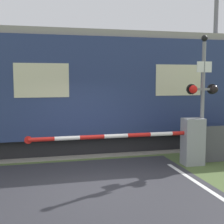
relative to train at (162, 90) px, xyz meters
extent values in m
plane|color=#4C6033|center=(-3.36, -3.88, -2.10)|extent=(80.00, 80.00, 0.00)
cube|color=gray|center=(-3.36, 0.00, -2.08)|extent=(36.00, 3.20, 0.03)
cube|color=#595451|center=(-3.36, -0.72, -2.02)|extent=(36.00, 0.08, 0.10)
cube|color=#595451|center=(-3.36, 0.72, -2.02)|extent=(36.00, 0.08, 0.10)
cube|color=black|center=(0.00, 0.00, -1.80)|extent=(15.16, 2.36, 0.60)
cube|color=navy|center=(0.00, 0.00, 0.13)|extent=(16.48, 2.77, 3.26)
cube|color=gray|center=(0.00, 0.00, 1.88)|extent=(16.15, 2.55, 0.24)
cube|color=beige|center=(0.00, -1.40, 0.38)|extent=(1.65, 0.02, 1.04)
cube|color=beige|center=(-4.53, -1.40, 0.38)|extent=(1.65, 0.02, 1.04)
cube|color=gray|center=(-0.27, -2.99, -1.41)|extent=(0.60, 0.44, 1.38)
cylinder|color=gray|center=(-0.27, -2.99, -1.14)|extent=(0.16, 0.16, 0.18)
cylinder|color=red|center=(-0.61, -2.99, -1.14)|extent=(0.67, 0.11, 0.11)
cylinder|color=white|center=(-1.27, -2.99, -1.14)|extent=(0.67, 0.11, 0.11)
cylinder|color=red|center=(-1.94, -2.99, -1.14)|extent=(0.67, 0.11, 0.11)
cylinder|color=white|center=(-2.61, -2.99, -1.14)|extent=(0.67, 0.11, 0.11)
cylinder|color=red|center=(-3.27, -2.99, -1.14)|extent=(0.67, 0.11, 0.11)
cylinder|color=white|center=(-3.94, -2.99, -1.14)|extent=(0.67, 0.11, 0.11)
cylinder|color=red|center=(-4.61, -2.99, -1.14)|extent=(0.67, 0.11, 0.11)
cylinder|color=red|center=(-4.94, -2.99, -1.14)|extent=(0.20, 0.02, 0.20)
cylinder|color=gray|center=(0.02, -2.95, -0.31)|extent=(0.11, 0.11, 3.58)
cube|color=gray|center=(0.02, -2.95, 0.12)|extent=(0.79, 0.07, 0.07)
sphere|color=red|center=(-0.31, -3.00, 0.12)|extent=(0.24, 0.24, 0.24)
sphere|color=black|center=(0.36, -3.00, 0.12)|extent=(0.24, 0.24, 0.24)
cylinder|color=black|center=(-0.31, -2.89, 0.12)|extent=(0.30, 0.06, 0.30)
cylinder|color=black|center=(0.36, -2.89, 0.12)|extent=(0.30, 0.06, 0.30)
cube|color=white|center=(0.02, -2.99, 0.77)|extent=(0.47, 0.02, 0.31)
sphere|color=black|center=(0.02, -2.95, 1.59)|extent=(0.18, 0.18, 0.18)
cylinder|color=slate|center=(3.63, 2.31, 1.32)|extent=(0.20, 0.20, 6.84)
camera|label=1|loc=(-4.72, -11.17, 0.45)|focal=50.00mm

